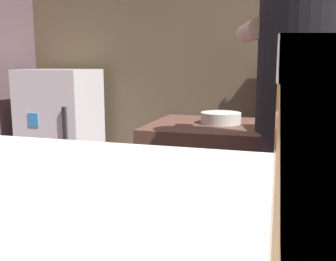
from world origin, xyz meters
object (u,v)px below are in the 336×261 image
at_px(mini_fridge, 61,131).
at_px(bottle_soy, 272,48).
at_px(bartender, 302,112).
at_px(mixing_bowl, 221,118).

xyz_separation_m(mini_fridge, bottle_soy, (1.89, 0.22, 0.75)).
distance_m(bartender, mixing_bowl, 0.63).
height_order(mini_fridge, bartender, bartender).
distance_m(mini_fridge, bottle_soy, 2.05).
bearing_deg(bartender, mixing_bowl, 23.14).
bearing_deg(mini_fridge, bartender, -37.88).
relative_size(mini_fridge, mixing_bowl, 5.44).
distance_m(mixing_bowl, bottle_soy, 1.42).
height_order(bartender, bottle_soy, bartender).
bearing_deg(mixing_bowl, bottle_soy, 81.43).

